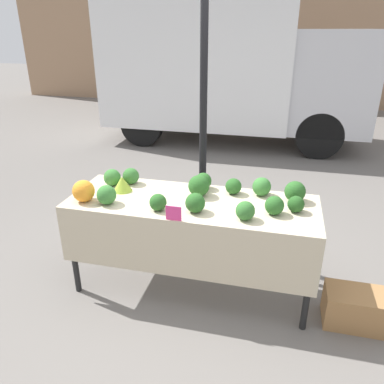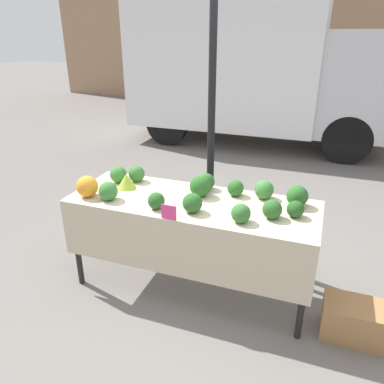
# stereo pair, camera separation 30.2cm
# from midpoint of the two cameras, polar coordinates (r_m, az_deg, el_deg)

# --- Properties ---
(ground_plane) EXTENTS (40.00, 40.00, 0.00)m
(ground_plane) POSITION_cam_midpoint_polar(r_m,az_deg,el_deg) (3.49, -2.55, -14.05)
(ground_plane) COLOR slate
(building_facade) EXTENTS (16.00, 0.60, 4.75)m
(building_facade) POSITION_cam_midpoint_polar(r_m,az_deg,el_deg) (11.94, 10.94, 24.41)
(building_facade) COLOR #9E7A5B
(building_facade) RESTS_ON ground_plane
(tent_pole) EXTENTS (0.07, 0.07, 2.53)m
(tent_pole) POSITION_cam_midpoint_polar(r_m,az_deg,el_deg) (3.57, -0.74, 9.52)
(tent_pole) COLOR black
(tent_pole) RESTS_ON ground_plane
(parked_truck) EXTENTS (4.96, 1.96, 2.81)m
(parked_truck) POSITION_cam_midpoint_polar(r_m,az_deg,el_deg) (7.66, 4.08, 18.76)
(parked_truck) COLOR white
(parked_truck) RESTS_ON ground_plane
(market_table) EXTENTS (2.04, 0.74, 0.84)m
(market_table) POSITION_cam_midpoint_polar(r_m,az_deg,el_deg) (3.04, -3.13, -3.82)
(market_table) COLOR beige
(market_table) RESTS_ON ground_plane
(orange_cauliflower) EXTENTS (0.18, 0.18, 0.18)m
(orange_cauliflower) POSITION_cam_midpoint_polar(r_m,az_deg,el_deg) (3.18, -18.84, 0.09)
(orange_cauliflower) COLOR orange
(orange_cauliflower) RESTS_ON market_table
(romanesco_head) EXTENTS (0.17, 0.17, 0.13)m
(romanesco_head) POSITION_cam_midpoint_polar(r_m,az_deg,el_deg) (3.30, -13.17, 1.18)
(romanesco_head) COLOR #93B238
(romanesco_head) RESTS_ON market_table
(broccoli_head_0) EXTENTS (0.14, 0.14, 0.14)m
(broccoli_head_0) POSITION_cam_midpoint_polar(r_m,az_deg,el_deg) (3.16, 3.63, 0.81)
(broccoli_head_0) COLOR #285B23
(broccoli_head_0) RESTS_ON market_table
(broccoli_head_1) EXTENTS (0.15, 0.15, 0.15)m
(broccoli_head_1) POSITION_cam_midpoint_polar(r_m,az_deg,el_deg) (3.43, -11.80, 2.34)
(broccoli_head_1) COLOR #336B2D
(broccoli_head_1) RESTS_ON market_table
(broccoli_head_2) EXTENTS (0.18, 0.18, 0.18)m
(broccoli_head_2) POSITION_cam_midpoint_polar(r_m,az_deg,el_deg) (3.11, -1.73, 0.90)
(broccoli_head_2) COLOR #285B23
(broccoli_head_2) RESTS_ON market_table
(broccoli_head_3) EXTENTS (0.15, 0.15, 0.15)m
(broccoli_head_3) POSITION_cam_midpoint_polar(r_m,az_deg,el_deg) (3.43, -14.55, 2.11)
(broccoli_head_3) COLOR #387533
(broccoli_head_3) RESTS_ON market_table
(broccoli_head_4) EXTENTS (0.14, 0.14, 0.14)m
(broccoli_head_4) POSITION_cam_midpoint_polar(r_m,az_deg,el_deg) (3.26, -0.92, 1.65)
(broccoli_head_4) COLOR #285B23
(broccoli_head_4) RESTS_ON market_table
(broccoli_head_5) EXTENTS (0.14, 0.14, 0.14)m
(broccoli_head_5) POSITION_cam_midpoint_polar(r_m,az_deg,el_deg) (2.74, 5.01, -2.94)
(broccoli_head_5) COLOR #336B2D
(broccoli_head_5) RESTS_ON market_table
(broccoli_head_6) EXTENTS (0.13, 0.13, 0.13)m
(broccoli_head_6) POSITION_cam_midpoint_polar(r_m,az_deg,el_deg) (2.90, -8.18, -1.63)
(broccoli_head_6) COLOR #285B23
(broccoli_head_6) RESTS_ON market_table
(broccoli_head_7) EXTENTS (0.16, 0.16, 0.16)m
(broccoli_head_7) POSITION_cam_midpoint_polar(r_m,az_deg,el_deg) (3.08, -15.66, -0.48)
(broccoli_head_7) COLOR #387533
(broccoli_head_7) RESTS_ON market_table
(broccoli_head_8) EXTENTS (0.15, 0.15, 0.15)m
(broccoli_head_8) POSITION_cam_midpoint_polar(r_m,az_deg,el_deg) (2.84, 9.51, -2.11)
(broccoli_head_8) COLOR #285B23
(broccoli_head_8) RESTS_ON market_table
(broccoli_head_9) EXTENTS (0.13, 0.13, 0.13)m
(broccoli_head_9) POSITION_cam_midpoint_polar(r_m,az_deg,el_deg) (2.92, 12.74, -1.87)
(broccoli_head_9) COLOR #23511E
(broccoli_head_9) RESTS_ON market_table
(broccoli_head_10) EXTENTS (0.16, 0.16, 0.16)m
(broccoli_head_10) POSITION_cam_midpoint_polar(r_m,az_deg,el_deg) (3.15, 7.90, 0.76)
(broccoli_head_10) COLOR #387533
(broccoli_head_10) RESTS_ON market_table
(broccoli_head_11) EXTENTS (0.15, 0.15, 0.15)m
(broccoli_head_11) POSITION_cam_midpoint_polar(r_m,az_deg,el_deg) (2.84, -2.55, -1.73)
(broccoli_head_11) COLOR #285B23
(broccoli_head_11) RESTS_ON market_table
(broccoli_head_12) EXTENTS (0.17, 0.17, 0.17)m
(broccoli_head_12) POSITION_cam_midpoint_polar(r_m,az_deg,el_deg) (3.09, 12.77, 0.02)
(broccoli_head_12) COLOR #285B23
(broccoli_head_12) RESTS_ON market_table
(price_sign) EXTENTS (0.12, 0.01, 0.11)m
(price_sign) POSITION_cam_midpoint_polar(r_m,az_deg,el_deg) (2.74, -6.00, -3.33)
(price_sign) COLOR #E53D84
(price_sign) RESTS_ON market_table
(produce_crate) EXTENTS (0.45, 0.30, 0.29)m
(produce_crate) POSITION_cam_midpoint_polar(r_m,az_deg,el_deg) (3.23, 20.99, -16.25)
(produce_crate) COLOR #9E7042
(produce_crate) RESTS_ON ground_plane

